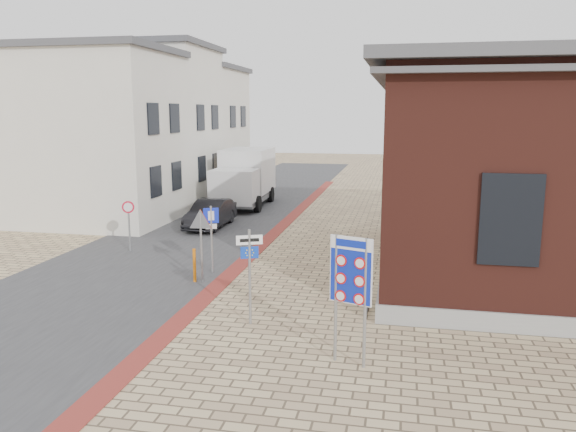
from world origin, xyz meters
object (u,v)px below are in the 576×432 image
Objects in this scene: sedan at (210,214)px; parking_sign at (211,228)px; box_truck at (245,177)px; bollard at (194,266)px; border_sign at (351,273)px; essen_sign at (250,262)px.

parking_sign is (2.57, -7.17, 0.88)m from sedan.
parking_sign reaches higher than sedan.
box_truck is 13.66m from parking_sign.
bollard is (2.38, -8.28, -0.10)m from sedan.
box_truck is 5.71× the size of bollard.
box_truck is at bearing 91.38° from sedan.
sedan is at bearing 106.01° from bollard.
sedan reaches higher than bollard.
sedan is at bearing 85.72° from parking_sign.
border_sign reaches higher than sedan.
essen_sign is (5.03, -11.33, 0.98)m from sedan.
border_sign reaches higher than bollard.
parking_sign is 1.50m from bollard.
border_sign is 3.25m from essen_sign.
essen_sign reaches higher than sedan.
box_truck is 18.30m from essen_sign.
bollard is at bearing 157.14° from border_sign.
border_sign is at bearing -57.59° from essen_sign.
parking_sign is at bearing 150.19° from border_sign.
box_truck is 20.89m from border_sign.
bollard is at bearing -73.61° from sedan.
border_sign is (7.82, -19.37, 0.34)m from box_truck.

